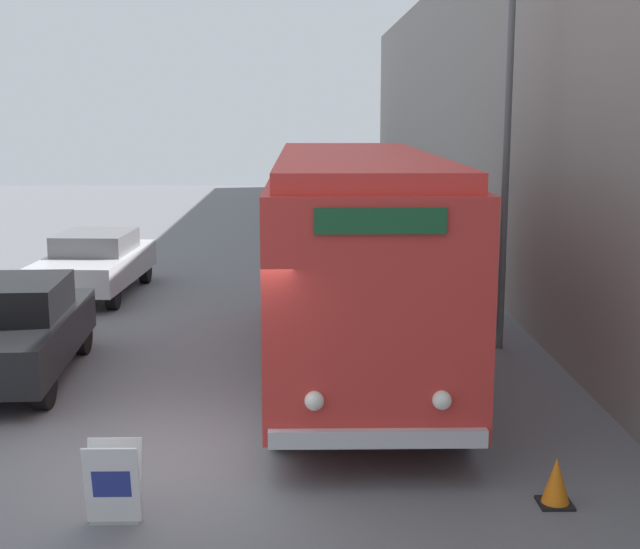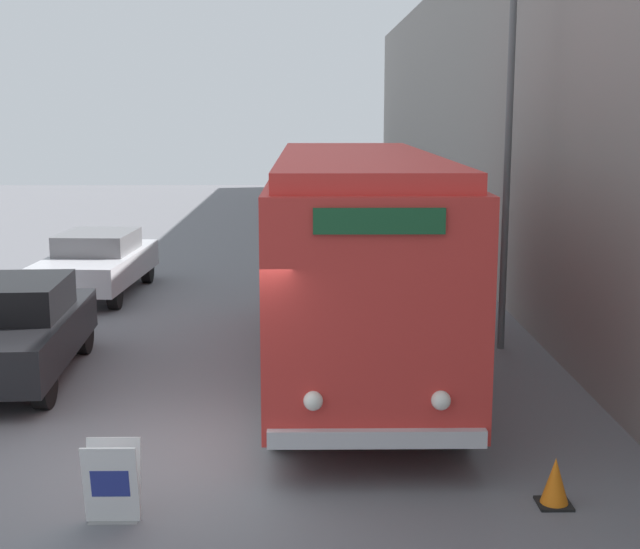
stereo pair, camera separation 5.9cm
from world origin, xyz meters
The scene contains 8 objects.
ground_plane centered at (0.00, 0.00, 0.00)m, with size 80.00×80.00×0.00m, color slate.
building_wall_right centered at (5.76, 10.00, 4.06)m, with size 0.30×60.00×8.13m.
vintage_bus centered at (2.17, 3.67, 1.96)m, with size 2.56×9.31×3.51m.
sign_board centered at (-0.60, -1.69, 0.41)m, with size 0.56×0.32×0.86m.
streetlamp centered at (4.84, 5.01, 4.67)m, with size 0.36×0.36×7.34m.
parked_car_near centered at (-3.15, 3.30, 0.79)m, with size 1.97×4.40×1.56m.
parked_car_mid centered at (-3.41, 9.82, 0.76)m, with size 2.08×4.46×1.43m.
traffic_cone centered at (4.06, -1.37, 0.26)m, with size 0.36×0.36×0.54m.
Camera 1 is at (1.37, -10.29, 4.18)m, focal length 50.00 mm.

